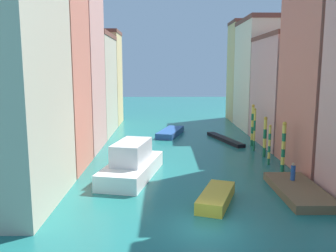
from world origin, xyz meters
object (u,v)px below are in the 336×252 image
object	(u,v)px
person_on_dock	(293,172)
mooring_pole_3	(254,129)
waterfront_dock	(299,191)
motorboat_0	(216,197)
mooring_pole_1	(269,144)
gondola_black	(225,139)
mooring_pole_0	(283,147)
mooring_pole_4	(252,125)
motorboat_1	(170,132)
mooring_pole_2	(265,136)
vaporetto_white	(132,164)

from	to	relation	value
person_on_dock	mooring_pole_3	world-z (taller)	mooring_pole_3
waterfront_dock	motorboat_0	size ratio (longest dim) A/B	1.38
waterfront_dock	mooring_pole_3	xyz separation A→B (m)	(0.24, 14.64, 2.24)
waterfront_dock	mooring_pole_1	xyz separation A→B (m)	(0.23, 8.59, 1.76)
mooring_pole_3	mooring_pole_1	bearing A→B (deg)	-90.13
waterfront_dock	gondola_black	world-z (taller)	waterfront_dock
mooring_pole_3	motorboat_0	xyz separation A→B (m)	(-6.81, -16.32, -2.12)
mooring_pole_0	mooring_pole_3	world-z (taller)	mooring_pole_3
mooring_pole_0	mooring_pole_4	size ratio (longest dim) A/B	0.91
mooring_pole_3	motorboat_1	xyz separation A→B (m)	(-9.57, 10.00, -2.14)
mooring_pole_1	motorboat_0	bearing A→B (deg)	-123.49
mooring_pole_1	mooring_pole_2	size ratio (longest dim) A/B	0.92
waterfront_dock	motorboat_1	bearing A→B (deg)	110.73
person_on_dock	motorboat_0	bearing A→B (deg)	-153.74
person_on_dock	motorboat_0	xyz separation A→B (m)	(-6.67, -3.29, -0.86)
mooring_pole_1	mooring_pole_2	world-z (taller)	mooring_pole_2
vaporetto_white	mooring_pole_0	bearing A→B (deg)	5.25
mooring_pole_2	motorboat_1	bearing A→B (deg)	127.79
mooring_pole_3	gondola_black	world-z (taller)	mooring_pole_3
vaporetto_white	motorboat_1	xyz separation A→B (m)	(3.80, 20.05, -0.81)
mooring_pole_2	gondola_black	size ratio (longest dim) A/B	0.49
mooring_pole_1	mooring_pole_4	distance (m)	8.48
mooring_pole_2	motorboat_0	xyz separation A→B (m)	(-7.23, -13.44, -1.83)
mooring_pole_1	mooring_pole_2	distance (m)	3.20
mooring_pole_2	waterfront_dock	bearing A→B (deg)	-93.23
motorboat_1	mooring_pole_1	bearing A→B (deg)	-59.23
mooring_pole_0	mooring_pole_3	xyz separation A→B (m)	(-0.46, 8.77, 0.11)
person_on_dock	mooring_pole_0	bearing A→B (deg)	82.06
waterfront_dock	motorboat_1	size ratio (longest dim) A/B	0.97
mooring_pole_4	motorboat_1	world-z (taller)	mooring_pole_4
vaporetto_white	motorboat_0	xyz separation A→B (m)	(6.57, -6.28, -0.78)
person_on_dock	vaporetto_white	distance (m)	13.57
mooring_pole_0	motorboat_0	bearing A→B (deg)	-133.90
motorboat_1	vaporetto_white	bearing A→B (deg)	-100.74
motorboat_0	mooring_pole_2	bearing A→B (deg)	61.72
mooring_pole_2	motorboat_0	size ratio (longest dim) A/B	0.79
mooring_pole_3	motorboat_0	world-z (taller)	mooring_pole_3
mooring_pole_3	gondola_black	bearing A→B (deg)	112.94
person_on_dock	mooring_pole_3	xyz separation A→B (m)	(0.14, 13.03, 1.26)
waterfront_dock	mooring_pole_0	distance (m)	6.28
person_on_dock	mooring_pole_1	world-z (taller)	mooring_pole_1
mooring_pole_0	person_on_dock	bearing A→B (deg)	-97.94
mooring_pole_1	vaporetto_white	distance (m)	13.97
mooring_pole_0	gondola_black	xyz separation A→B (m)	(-2.89, 14.53, -2.22)
waterfront_dock	motorboat_1	world-z (taller)	motorboat_1
mooring_pole_1	mooring_pole_0	bearing A→B (deg)	-80.22
mooring_pole_1	motorboat_1	bearing A→B (deg)	120.77
waterfront_dock	mooring_pole_1	bearing A→B (deg)	88.47
mooring_pole_0	mooring_pole_4	xyz separation A→B (m)	(-0.09, 11.17, 0.23)
waterfront_dock	mooring_pole_1	world-z (taller)	mooring_pole_1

